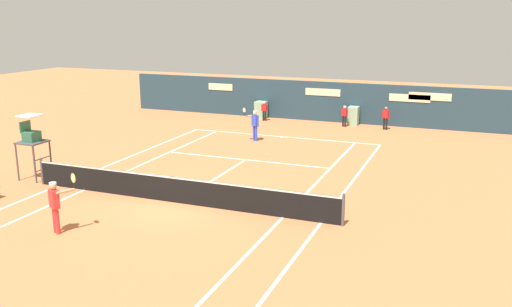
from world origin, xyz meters
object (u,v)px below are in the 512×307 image
object	(u,v)px
player_on_baseline	(255,123)
ball_kid_right_post	(344,115)
umpire_chair	(32,138)
player_near_side	(55,202)
tennis_ball_near_service_line	(268,155)
ball_kid_left_post	(264,110)
tennis_ball_by_sideline	(242,136)
ball_kid_centre_post	(386,116)

from	to	relation	value
player_on_baseline	ball_kid_right_post	world-z (taller)	player_on_baseline
ball_kid_right_post	umpire_chair	bearing A→B (deg)	68.66
player_near_side	player_on_baseline	bearing A→B (deg)	113.05
player_on_baseline	tennis_ball_near_service_line	distance (m)	3.30
umpire_chair	ball_kid_right_post	size ratio (longest dim) A/B	2.08
player_on_baseline	ball_kid_left_post	xyz separation A→B (m)	(-1.53, 5.51, -0.26)
ball_kid_right_post	tennis_ball_by_sideline	distance (m)	6.70
tennis_ball_by_sideline	player_on_baseline	bearing A→B (deg)	-33.40
ball_kid_centre_post	tennis_ball_by_sideline	size ratio (longest dim) A/B	19.86
player_on_baseline	ball_kid_centre_post	size ratio (longest dim) A/B	1.36
umpire_chair	tennis_ball_by_sideline	xyz separation A→B (m)	(4.78, 10.37, -1.65)
player_near_side	tennis_ball_by_sideline	world-z (taller)	player_near_side
player_near_side	tennis_ball_near_service_line	world-z (taller)	player_near_side
tennis_ball_by_sideline	tennis_ball_near_service_line	bearing A→B (deg)	-50.67
umpire_chair	ball_kid_right_post	xyz separation A→B (m)	(9.33, 15.23, -0.95)
tennis_ball_near_service_line	ball_kid_left_post	bearing A→B (deg)	111.71
umpire_chair	ball_kid_centre_post	xyz separation A→B (m)	(11.75, 15.23, -0.91)
umpire_chair	player_on_baseline	xyz separation A→B (m)	(5.76, 9.72, -0.71)
ball_kid_centre_post	ball_kid_left_post	bearing A→B (deg)	11.36
ball_kid_left_post	tennis_ball_near_service_line	distance (m)	8.81
tennis_ball_near_service_line	tennis_ball_by_sideline	size ratio (longest dim) A/B	1.00
player_on_baseline	tennis_ball_near_service_line	bearing A→B (deg)	150.58
player_on_baseline	player_near_side	size ratio (longest dim) A/B	1.00
player_near_side	tennis_ball_near_service_line	xyz separation A→B (m)	(2.65, 11.32, -0.95)
tennis_ball_by_sideline	ball_kid_right_post	bearing A→B (deg)	46.86
player_near_side	tennis_ball_near_service_line	size ratio (longest dim) A/B	27.20
player_on_baseline	ball_kid_left_post	size ratio (longest dim) A/B	1.49
player_on_baseline	ball_kid_left_post	distance (m)	5.72
umpire_chair	tennis_ball_by_sideline	distance (m)	11.53
umpire_chair	tennis_ball_by_sideline	size ratio (longest dim) A/B	38.76
ball_kid_left_post	tennis_ball_near_service_line	size ratio (longest dim) A/B	18.16
tennis_ball_by_sideline	umpire_chair	bearing A→B (deg)	-114.74
ball_kid_centre_post	ball_kid_right_post	bearing A→B (deg)	11.36
player_on_baseline	ball_kid_centre_post	bearing A→B (deg)	-109.83
umpire_chair	ball_kid_right_post	bearing A→B (deg)	148.50
ball_kid_left_post	ball_kid_centre_post	xyz separation A→B (m)	(7.52, 0.00, 0.07)
ball_kid_left_post	player_near_side	bearing A→B (deg)	88.67
player_on_baseline	ball_kid_right_post	size ratio (longest dim) A/B	1.45
ball_kid_right_post	player_on_baseline	bearing A→B (deg)	67.17
umpire_chair	player_on_baseline	world-z (taller)	umpire_chair
umpire_chair	tennis_ball_near_service_line	bearing A→B (deg)	133.37
ball_kid_right_post	ball_kid_centre_post	size ratio (longest dim) A/B	0.94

